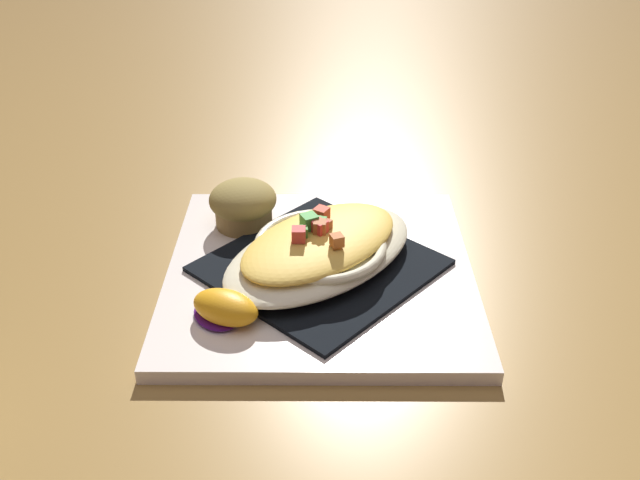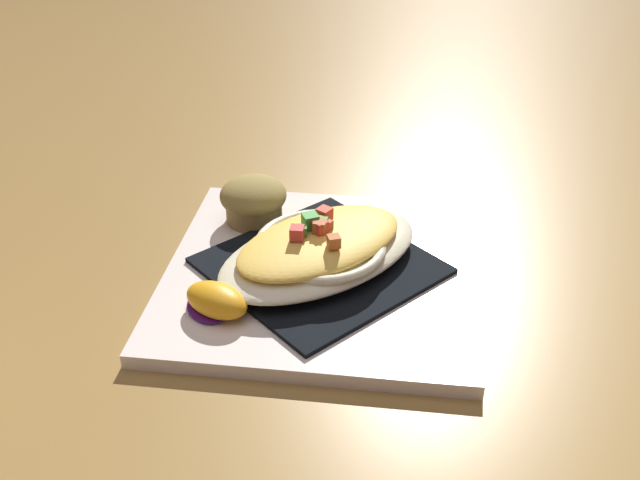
% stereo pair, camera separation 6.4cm
% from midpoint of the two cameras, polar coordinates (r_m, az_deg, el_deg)
% --- Properties ---
extents(ground_plane, '(2.60, 2.60, 0.00)m').
position_cam_midpoint_polar(ground_plane, '(0.66, 2.76, -3.26)').
color(ground_plane, olive).
extents(square_plate, '(0.30, 0.30, 0.01)m').
position_cam_midpoint_polar(square_plate, '(0.66, 2.78, -2.78)').
color(square_plate, white).
rests_on(square_plate, ground_plane).
extents(folded_napkin, '(0.25, 0.25, 0.00)m').
position_cam_midpoint_polar(folded_napkin, '(0.65, 2.80, -2.15)').
color(folded_napkin, black).
rests_on(folded_napkin, square_plate).
extents(gratin_dish, '(0.23, 0.23, 0.05)m').
position_cam_midpoint_polar(gratin_dish, '(0.64, 2.84, -0.72)').
color(gratin_dish, beige).
rests_on(gratin_dish, folded_napkin).
extents(muffin, '(0.07, 0.07, 0.05)m').
position_cam_midpoint_polar(muffin, '(0.72, -2.85, 3.19)').
color(muffin, olive).
rests_on(muffin, square_plate).
extents(orange_garnish, '(0.07, 0.06, 0.03)m').
position_cam_midpoint_polar(orange_garnish, '(0.60, -5.39, -5.03)').
color(orange_garnish, '#481269').
rests_on(orange_garnish, square_plate).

